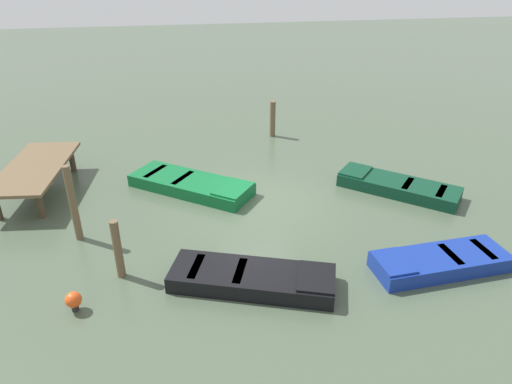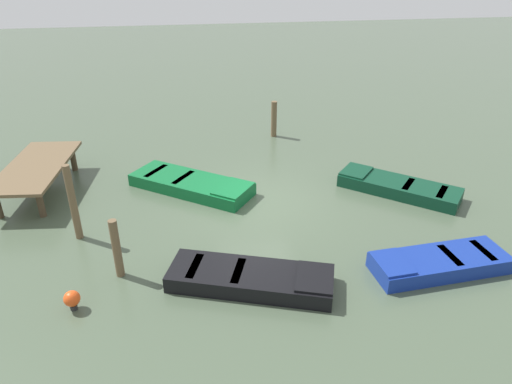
% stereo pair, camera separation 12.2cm
% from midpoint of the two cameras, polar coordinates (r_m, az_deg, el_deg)
% --- Properties ---
extents(ground_plane, '(80.00, 80.00, 0.00)m').
position_cam_midpoint_polar(ground_plane, '(14.76, -0.24, -1.21)').
color(ground_plane, '#475642').
extents(dock_segment, '(4.30, 2.23, 0.95)m').
position_cam_midpoint_polar(dock_segment, '(16.60, -25.52, 2.50)').
color(dock_segment, brown).
rests_on(dock_segment, ground_plane).
extents(rowboat_black, '(2.48, 4.06, 0.46)m').
position_cam_midpoint_polar(rowboat_black, '(11.18, -0.62, -10.46)').
color(rowboat_black, black).
rests_on(rowboat_black, ground_plane).
extents(rowboat_dark_green, '(3.43, 3.67, 0.46)m').
position_cam_midpoint_polar(rowboat_dark_green, '(15.94, 16.63, 0.71)').
color(rowboat_dark_green, '#0C3823').
rests_on(rowboat_dark_green, ground_plane).
extents(rowboat_green, '(3.61, 4.14, 0.46)m').
position_cam_midpoint_polar(rowboat_green, '(15.52, -8.06, 0.91)').
color(rowboat_green, '#0F602D').
rests_on(rowboat_green, ground_plane).
extents(rowboat_blue, '(1.38, 3.45, 0.46)m').
position_cam_midpoint_polar(rowboat_blue, '(12.53, 21.21, -7.92)').
color(rowboat_blue, navy).
rests_on(rowboat_blue, ground_plane).
extents(mooring_piling_near_right, '(0.20, 0.20, 1.55)m').
position_cam_midpoint_polar(mooring_piling_near_right, '(11.64, -16.81, -6.71)').
color(mooring_piling_near_right, brown).
rests_on(mooring_piling_near_right, ground_plane).
extents(mooring_piling_far_right, '(0.20, 0.20, 2.19)m').
position_cam_midpoint_polar(mooring_piling_far_right, '(13.34, -21.67, -1.33)').
color(mooring_piling_far_right, brown).
rests_on(mooring_piling_far_right, ground_plane).
extents(mooring_piling_near_left, '(0.24, 0.24, 1.51)m').
position_cam_midpoint_polar(mooring_piling_near_left, '(19.87, 1.86, 8.89)').
color(mooring_piling_near_left, brown).
rests_on(mooring_piling_near_left, ground_plane).
extents(marker_buoy, '(0.36, 0.36, 0.48)m').
position_cam_midpoint_polar(marker_buoy, '(11.22, -21.66, -12.17)').
color(marker_buoy, '#262626').
rests_on(marker_buoy, ground_plane).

